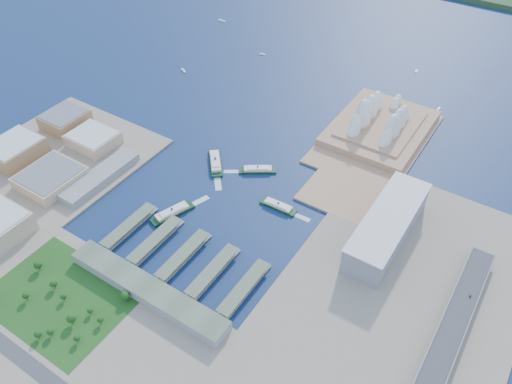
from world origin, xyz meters
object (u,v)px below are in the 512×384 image
Objects in this scene: ferry_c at (172,211)px; ferry_d at (278,205)px; opera_house at (383,114)px; car_c at (470,296)px; ferry_a at (215,161)px; ferry_b at (258,169)px; toaster_building at (387,227)px.

ferry_c is 1.18× the size of ferry_d.
ferry_d is at bearing -122.20° from ferry_c.
opera_house is 312.89m from car_c.
ferry_d is at bearing -53.51° from ferry_a.
ferry_b reaches higher than ferry_d.
ferry_a is 110.68m from ferry_c.
opera_house is at bearing 9.73° from ferry_a.
toaster_building is at bearing -81.45° from ferry_d.
ferry_c is 353.35m from car_c.
toaster_building is 136.52m from ferry_d.
ferry_b is at bearing -22.66° from ferry_a.
opera_house is 208.01m from ferry_b.
car_c is at bearing -20.56° from toaster_building.
ferry_a is 364.02m from car_c.
toaster_building reaches higher than ferry_a.
ferry_b is 136.11m from ferry_c.
opera_house reaches higher than ferry_b.
opera_house is 229.67m from ferry_d.
ferry_b is 1.04× the size of ferry_d.
car_c reaches higher than ferry_b.
ferry_a is 121.75m from ferry_d.
car_c reaches higher than ferry_a.
opera_house is at bearing -50.44° from car_c.
ferry_c is at bearing -123.42° from ferry_a.
opera_house is 256.64m from ferry_a.
ferry_d is (118.77, -26.75, -1.08)m from ferry_a.
ferry_b is at bearing 51.33° from ferry_d.
opera_house reaches higher than ferry_d.
opera_house is at bearing 115.76° from ferry_b.
opera_house is 3.55× the size of ferry_b.
car_c is (199.00, -240.88, -16.49)m from opera_house.
opera_house is at bearing -12.57° from ferry_d.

